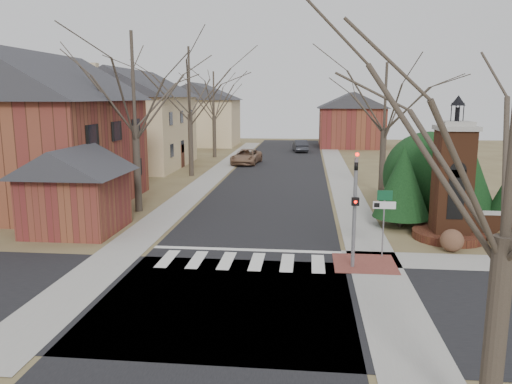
# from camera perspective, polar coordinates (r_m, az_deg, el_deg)

# --- Properties ---
(ground) EXTENTS (120.00, 120.00, 0.00)m
(ground) POSITION_cam_1_polar(r_m,az_deg,el_deg) (19.15, -1.97, -8.71)
(ground) COLOR brown
(ground) RESTS_ON ground
(main_street) EXTENTS (8.00, 70.00, 0.01)m
(main_street) POSITION_cam_1_polar(r_m,az_deg,el_deg) (40.46, 2.32, 1.72)
(main_street) COLOR black
(main_street) RESTS_ON ground
(cross_street) EXTENTS (120.00, 8.00, 0.01)m
(cross_street) POSITION_cam_1_polar(r_m,az_deg,el_deg) (16.38, -3.44, -12.18)
(cross_street) COLOR black
(cross_street) RESTS_ON ground
(crosswalk_zone) EXTENTS (8.00, 2.20, 0.02)m
(crosswalk_zone) POSITION_cam_1_polar(r_m,az_deg,el_deg) (19.89, -1.65, -7.92)
(crosswalk_zone) COLOR silver
(crosswalk_zone) RESTS_ON ground
(stop_bar) EXTENTS (8.00, 0.35, 0.02)m
(stop_bar) POSITION_cam_1_polar(r_m,az_deg,el_deg) (21.30, -1.11, -6.63)
(stop_bar) COLOR silver
(stop_bar) RESTS_ON ground
(sidewalk_right_main) EXTENTS (2.00, 60.00, 0.02)m
(sidewalk_right_main) POSITION_cam_1_polar(r_m,az_deg,el_deg) (40.46, 9.69, 1.58)
(sidewalk_right_main) COLOR gray
(sidewalk_right_main) RESTS_ON ground
(sidewalk_left) EXTENTS (2.00, 60.00, 0.02)m
(sidewalk_left) POSITION_cam_1_polar(r_m,az_deg,el_deg) (41.11, -4.94, 1.84)
(sidewalk_left) COLOR gray
(sidewalk_left) RESTS_ON ground
(curb_apron) EXTENTS (2.40, 2.40, 0.02)m
(curb_apron) POSITION_cam_1_polar(r_m,az_deg,el_deg) (20.05, 12.30, -8.01)
(curb_apron) COLOR brown
(curb_apron) RESTS_ON ground
(traffic_signal_pole) EXTENTS (0.28, 0.41, 4.50)m
(traffic_signal_pole) POSITION_cam_1_polar(r_m,az_deg,el_deg) (18.91, 11.24, -1.02)
(traffic_signal_pole) COLOR slate
(traffic_signal_pole) RESTS_ON ground
(sign_post) EXTENTS (0.90, 0.07, 2.75)m
(sign_post) POSITION_cam_1_polar(r_m,az_deg,el_deg) (20.58, 14.42, -2.01)
(sign_post) COLOR slate
(sign_post) RESTS_ON ground
(brick_gate_monument) EXTENTS (3.20, 3.20, 6.47)m
(brick_gate_monument) POSITION_cam_1_polar(r_m,az_deg,el_deg) (24.14, 21.44, -0.04)
(brick_gate_monument) COLOR #532B18
(brick_gate_monument) RESTS_ON ground
(house_brick_left) EXTENTS (9.80, 11.80, 9.42)m
(house_brick_left) POSITION_cam_1_polar(r_m,az_deg,el_deg) (31.94, -23.30, 6.83)
(house_brick_left) COLOR brown
(house_brick_left) RESTS_ON ground
(house_stucco_left) EXTENTS (9.80, 12.80, 9.28)m
(house_stucco_left) POSITION_cam_1_polar(r_m,az_deg,el_deg) (47.67, -13.83, 8.34)
(house_stucco_left) COLOR #D7B78F
(house_stucco_left) RESTS_ON ground
(garage_left) EXTENTS (4.80, 4.80, 4.29)m
(garage_left) POSITION_cam_1_polar(r_m,az_deg,el_deg) (25.28, -20.02, 0.69)
(garage_left) COLOR brown
(garage_left) RESTS_ON ground
(house_distant_left) EXTENTS (10.80, 8.80, 8.53)m
(house_distant_left) POSITION_cam_1_polar(r_m,az_deg,el_deg) (67.48, -6.55, 8.93)
(house_distant_left) COLOR #D7B78F
(house_distant_left) RESTS_ON ground
(house_distant_right) EXTENTS (8.80, 8.80, 7.30)m
(house_distant_right) POSITION_cam_1_polar(r_m,az_deg,el_deg) (66.15, 10.82, 8.25)
(house_distant_right) COLOR brown
(house_distant_right) RESTS_ON ground
(evergreen_near) EXTENTS (2.80, 2.80, 4.10)m
(evergreen_near) POSITION_cam_1_polar(r_m,az_deg,el_deg) (25.63, 16.41, 1.17)
(evergreen_near) COLOR #473D33
(evergreen_near) RESTS_ON ground
(evergreen_mid) EXTENTS (3.40, 3.40, 4.70)m
(evergreen_mid) POSITION_cam_1_polar(r_m,az_deg,el_deg) (27.53, 22.77, 2.04)
(evergreen_mid) COLOR #473D33
(evergreen_mid) RESTS_ON ground
(evergreen_mass) EXTENTS (4.80, 4.80, 4.80)m
(evergreen_mass) POSITION_cam_1_polar(r_m,az_deg,el_deg) (28.41, 19.10, 2.13)
(evergreen_mass) COLOR black
(evergreen_mass) RESTS_ON ground
(bare_tree_0) EXTENTS (8.05, 8.05, 11.15)m
(bare_tree_0) POSITION_cam_1_polar(r_m,az_deg,el_deg) (28.53, -13.90, 13.12)
(bare_tree_0) COLOR #473D33
(bare_tree_0) RESTS_ON ground
(bare_tree_1) EXTENTS (8.40, 8.40, 11.64)m
(bare_tree_1) POSITION_cam_1_polar(r_m,az_deg,el_deg) (41.02, -7.66, 13.01)
(bare_tree_1) COLOR #473D33
(bare_tree_1) RESTS_ON ground
(bare_tree_2) EXTENTS (7.35, 7.35, 10.19)m
(bare_tree_2) POSITION_cam_1_polar(r_m,az_deg,el_deg) (53.81, -4.86, 11.45)
(bare_tree_2) COLOR #473D33
(bare_tree_2) RESTS_ON ground
(bare_tree_3) EXTENTS (7.00, 7.00, 9.70)m
(bare_tree_3) POSITION_cam_1_polar(r_m,az_deg,el_deg) (34.23, 14.60, 10.97)
(bare_tree_3) COLOR #473D33
(bare_tree_3) RESTS_ON ground
(pickup_truck) EXTENTS (2.84, 5.28, 1.41)m
(pickup_truck) POSITION_cam_1_polar(r_m,az_deg,el_deg) (48.36, -1.11, 4.06)
(pickup_truck) COLOR #8A654B
(pickup_truck) RESTS_ON ground
(distant_car) EXTENTS (2.05, 4.44, 1.41)m
(distant_car) POSITION_cam_1_polar(r_m,az_deg,el_deg) (59.54, 5.07, 5.29)
(distant_car) COLOR #303137
(distant_car) RESTS_ON ground
(dry_shrub_left) EXTENTS (0.96, 0.96, 0.96)m
(dry_shrub_left) POSITION_cam_1_polar(r_m,az_deg,el_deg) (22.53, 21.48, -5.18)
(dry_shrub_left) COLOR brown
(dry_shrub_left) RESTS_ON ground
(dry_shrub_right) EXTENTS (0.89, 0.89, 0.89)m
(dry_shrub_right) POSITION_cam_1_polar(r_m,az_deg,el_deg) (23.83, 26.69, -4.83)
(dry_shrub_right) COLOR brown
(dry_shrub_right) RESTS_ON ground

